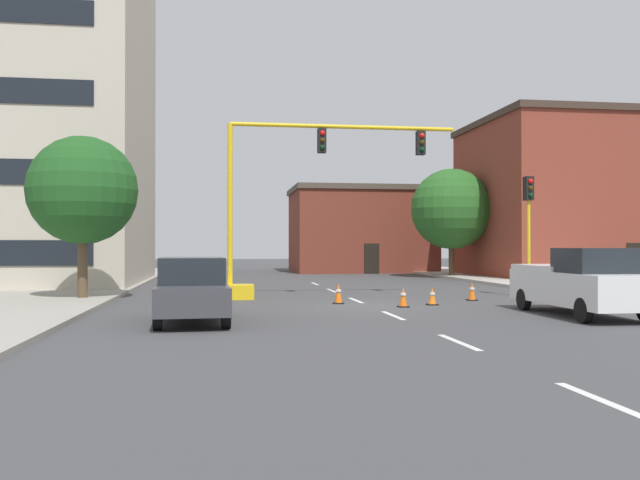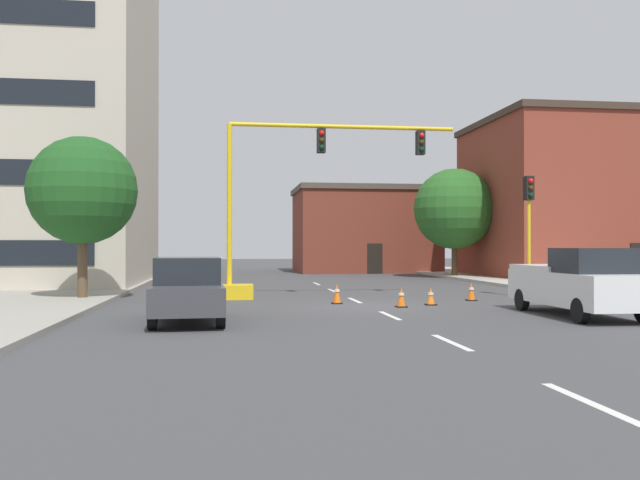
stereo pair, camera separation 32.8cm
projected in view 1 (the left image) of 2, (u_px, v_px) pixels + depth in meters
ground_plane at (370, 306)px, 22.71m from camera, size 160.00×160.00×0.00m
sidewalk_left at (59, 292)px, 28.88m from camera, size 6.00×56.00×0.14m
sidewalk_right at (575, 287)px, 32.37m from camera, size 6.00×56.00×0.14m
lane_stripe_seg_0 at (605, 401)px, 8.87m from camera, size 0.16×2.40×0.01m
lane_stripe_seg_1 at (459, 342)px, 14.31m from camera, size 0.16×2.40×0.01m
lane_stripe_seg_2 at (393, 315)px, 19.75m from camera, size 0.16×2.40×0.01m
lane_stripe_seg_3 at (356, 300)px, 25.19m from camera, size 0.16×2.40×0.01m
lane_stripe_seg_4 at (332, 291)px, 30.63m from camera, size 0.16×2.40×0.01m
lane_stripe_seg_5 at (315, 284)px, 36.07m from camera, size 0.16×2.40×0.01m
building_tall_left at (1, 83)px, 35.24m from camera, size 14.93×14.28×21.17m
building_brick_center at (360, 230)px, 52.64m from camera, size 10.81×8.17×6.56m
building_row_right at (584, 199)px, 43.50m from camera, size 13.96×11.27×10.11m
traffic_signal_gantry at (264, 240)px, 26.02m from camera, size 9.83×1.20×6.83m
traffic_light_pole_right at (529, 208)px, 26.67m from camera, size 0.32×0.47×4.80m
tree_right_far at (451, 209)px, 43.09m from camera, size 5.16×5.16×6.98m
tree_left_near at (83, 191)px, 24.83m from camera, size 4.00×4.00×6.11m
pickup_truck_white at (581, 283)px, 19.66m from camera, size 2.08×5.43×1.99m
sedan_dark_gray_near_left at (192, 289)px, 18.02m from camera, size 2.07×4.59×1.74m
traffic_cone_roadside_a at (432, 296)px, 23.22m from camera, size 0.36×0.36×0.61m
traffic_cone_roadside_b at (338, 294)px, 23.73m from camera, size 0.36×0.36×0.73m
traffic_cone_roadside_c at (472, 291)px, 25.12m from camera, size 0.36×0.36×0.70m
traffic_cone_roadside_d at (403, 297)px, 22.42m from camera, size 0.36×0.36×0.68m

